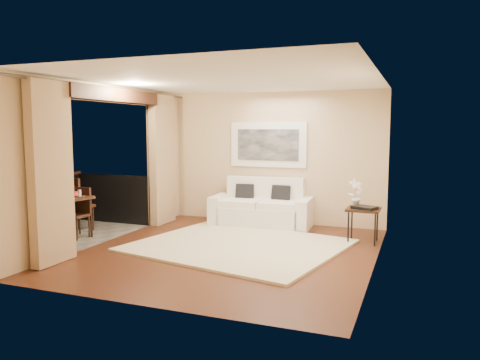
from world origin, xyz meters
The scene contains 18 objects.
floor centered at (0.00, 0.00, 0.00)m, with size 5.00×5.00×0.00m, color #532A18.
room_shell centered at (-2.13, 0.00, 2.52)m, with size 5.00×6.40×5.00m.
balcony centered at (-3.31, 0.00, 0.18)m, with size 1.81×2.60×1.17m.
curtains centered at (-2.11, 0.00, 1.34)m, with size 0.16×4.80×2.64m.
artwork centered at (-0.14, 2.46, 1.62)m, with size 1.62×0.07×0.92m.
rug centered at (0.04, 0.33, 0.02)m, with size 3.20×2.78×0.04m, color beige.
sofa centered at (-0.14, 2.09, 0.34)m, with size 2.03×0.96×0.96m.
side_table centered at (1.93, 1.37, 0.54)m, with size 0.56×0.56×0.60m.
tray centered at (1.95, 1.29, 0.62)m, with size 0.38×0.28×0.05m, color black.
orchid centered at (1.77, 1.52, 0.84)m, with size 0.26×0.18×0.49m, color white.
bistro_table centered at (-2.96, -0.26, 0.68)m, with size 0.79×0.79×0.77m.
balcony_chair_far centered at (-3.24, 0.22, 0.61)m, with size 0.47×0.48×1.04m.
balcony_chair_near centered at (-2.88, -0.08, 0.52)m, with size 0.40×0.40×0.90m.
ice_bucket centered at (-3.09, -0.15, 0.87)m, with size 0.18×0.18×0.20m, color silver.
candle centered at (-2.90, -0.12, 0.80)m, with size 0.06×0.06×0.07m, color red.
vase centered at (-3.01, -0.45, 0.86)m, with size 0.04×0.04×0.18m, color white.
glass_a centered at (-2.79, -0.36, 0.83)m, with size 0.06×0.06×0.12m, color silver.
glass_b centered at (-2.77, -0.19, 0.83)m, with size 0.06×0.06×0.12m, color silver.
Camera 1 is at (2.79, -6.77, 1.95)m, focal length 35.00 mm.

